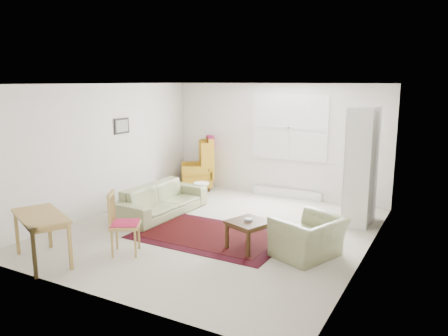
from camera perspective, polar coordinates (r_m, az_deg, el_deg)
The scene contains 10 objects.
room at distance 7.52m, azimuth -0.20°, elevation 1.41°, with size 5.04×5.54×2.51m.
rug at distance 7.39m, azimuth -1.79°, elevation -8.76°, with size 2.50×1.61×0.02m, color black, non-canonical shape.
sofa at distance 8.50m, azimuth -8.11°, elevation -3.41°, with size 2.01×0.79×0.81m, color #83895B.
armchair at distance 6.56m, azimuth 10.99°, elevation -8.37°, with size 0.94×0.82×0.73m, color #83895B.
wingback_chair at distance 10.35m, azimuth -3.62°, elevation 0.64°, with size 0.73×0.78×1.27m, color #C18C1D, non-canonical shape.
coffee_table at distance 6.78m, azimuth 3.20°, elevation -8.72°, with size 0.56×0.56×0.46m, color #3F2713, non-canonical shape.
stool at distance 9.28m, azimuth -2.98°, elevation -3.23°, with size 0.33×0.33×0.44m, color white, non-canonical shape.
cabinet at distance 8.17m, azimuth 17.61°, elevation 0.25°, with size 0.44×0.85×2.11m, color silver, non-canonical shape.
desk at distance 6.79m, azimuth -22.64°, elevation -8.47°, with size 1.11×0.56×0.70m, color #A78743, non-canonical shape.
desk_chair at distance 6.69m, azimuth -12.80°, elevation -7.03°, with size 0.42×0.42×0.95m, color #A78743, non-canonical shape.
Camera 1 is at (3.58, -6.28, 2.55)m, focal length 35.00 mm.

